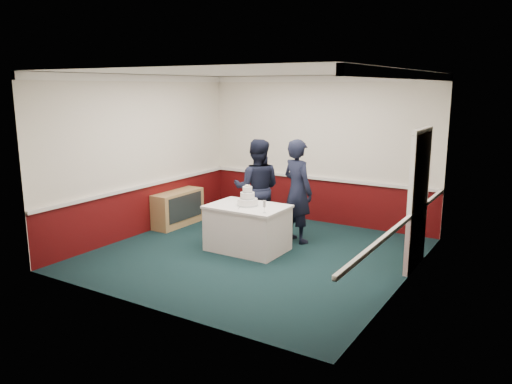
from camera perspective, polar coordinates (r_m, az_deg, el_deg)
The scene contains 9 objects.
ground at distance 8.52m, azimuth -0.16°, elevation -7.07°, with size 5.00×5.00×0.00m, color #12282D.
room_shell at distance 8.58m, azimuth 2.45°, elevation 6.52°, with size 5.00×5.00×3.00m.
sideboard at distance 10.27m, azimuth -8.90°, elevation -1.85°, with size 0.41×1.20×0.70m.
cake_table at distance 8.60m, azimuth -0.97°, elevation -4.08°, with size 1.32×0.92×0.79m.
wedding_cake at distance 8.48m, azimuth -0.98°, elevation -0.84°, with size 0.35×0.35×0.36m.
cake_knife at distance 8.35m, azimuth -1.89°, elevation -1.79°, with size 0.01×0.22×0.01m, color silver.
champagne_flute at distance 7.98m, azimuth 0.96°, elevation -1.44°, with size 0.05×0.05×0.21m.
person_man at distance 9.29m, azimuth 0.12°, elevation 0.43°, with size 0.89×0.70×1.84m, color black.
person_woman at distance 8.99m, azimuth 4.76°, elevation 0.11°, with size 0.68×0.45×1.87m, color black.
Camera 1 is at (4.25, -6.84, 2.78)m, focal length 35.00 mm.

